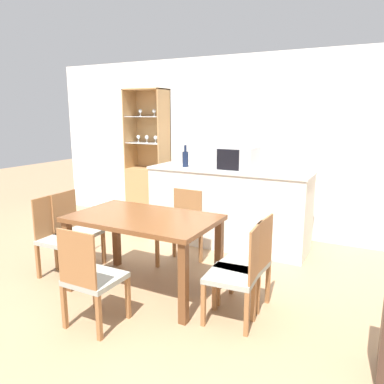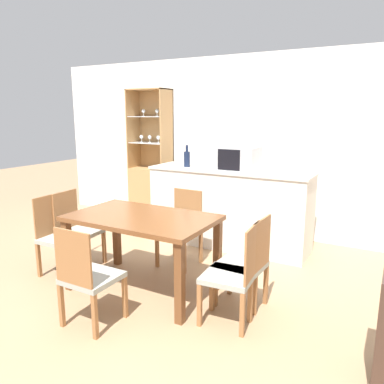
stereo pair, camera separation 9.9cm
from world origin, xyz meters
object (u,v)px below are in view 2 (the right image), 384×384
display_cabinet (151,183)px  dining_chair_side_left_far (77,230)px  dining_chair_side_right_near (234,275)px  dining_chair_side_left_near (59,236)px  microwave (240,158)px  wine_bottle (187,158)px  dining_table (142,226)px  dining_chair_head_far (181,229)px  dining_chair_side_right_far (245,264)px  dining_chair_head_near (88,277)px

display_cabinet → dining_chair_side_left_far: display_cabinet is taller
dining_chair_side_left_far → dining_chair_side_right_near: size_ratio=1.00×
dining_chair_side_left_near → display_cabinet: bearing=-173.1°
microwave → dining_chair_side_right_near: bearing=-68.9°
microwave → wine_bottle: 0.73m
dining_table → dining_chair_side_right_near: 1.06m
dining_chair_side_right_near → dining_chair_side_left_near: size_ratio=1.00×
dining_chair_head_far → wine_bottle: 1.12m
dining_chair_side_left_far → wine_bottle: size_ratio=2.95×
dining_chair_side_right_far → microwave: size_ratio=1.87×
dining_chair_side_right_far → dining_chair_side_right_near: 0.25m
dining_table → dining_chair_side_right_far: dining_chair_side_right_far is taller
dining_table → microwave: 1.71m
dining_chair_side_left_far → microwave: bearing=132.0°
dining_chair_side_left_far → dining_table: bearing=78.7°
dining_table → dining_chair_side_left_far: bearing=173.1°
dining_chair_head_near → dining_chair_side_left_near: bearing=149.0°
display_cabinet → dining_chair_side_right_far: 3.13m
dining_chair_head_far → display_cabinet: bearing=-42.8°
dining_chair_side_left_far → dining_chair_head_near: (1.03, -0.87, 0.00)m
dining_table → wine_bottle: wine_bottle is taller
dining_chair_head_far → dining_chair_side_left_near: 1.35m
dining_chair_head_far → wine_bottle: size_ratio=2.95×
dining_chair_side_left_far → dining_chair_head_near: same height
microwave → dining_table: bearing=-103.0°
dining_chair_side_right_near → microwave: (-0.66, 1.71, 0.75)m
dining_chair_head_far → dining_chair_side_left_far: bearing=33.1°
display_cabinet → dining_table: 2.53m
dining_chair_side_left_far → dining_chair_side_right_near: (2.05, -0.25, 0.00)m
dining_chair_head_near → dining_chair_side_left_near: (-1.03, 0.62, 0.00)m
dining_table → microwave: bearing=77.0°
dining_chair_side_right_far → dining_chair_head_far: same height
display_cabinet → dining_chair_side_left_near: display_cabinet is taller
display_cabinet → dining_chair_head_near: bearing=-64.2°
dining_chair_head_far → dining_chair_head_near: bearing=91.9°
dining_chair_head_near → wine_bottle: wine_bottle is taller
dining_chair_head_near → wine_bottle: bearing=99.1°
dining_chair_side_left_near → wine_bottle: 1.92m
dining_table → dining_chair_side_left_far: size_ratio=1.63×
dining_table → microwave: microwave is taller
dining_table → dining_chair_side_left_near: dining_chair_side_left_near is taller
dining_chair_side_left_near → microwave: microwave is taller
dining_table → dining_chair_side_right_near: dining_chair_side_right_near is taller
dining_chair_side_right_near → microwave: bearing=16.8°
microwave → dining_chair_side_left_near: bearing=-129.0°
dining_chair_head_far → dining_chair_head_near: size_ratio=1.00×
dining_chair_side_left_near → microwave: (1.39, 1.72, 0.75)m
dining_chair_side_right_far → dining_chair_head_far: bearing=61.4°
dining_chair_side_right_near → dining_chair_head_far: same height
dining_chair_head_far → wine_bottle: (-0.37, 0.77, 0.72)m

